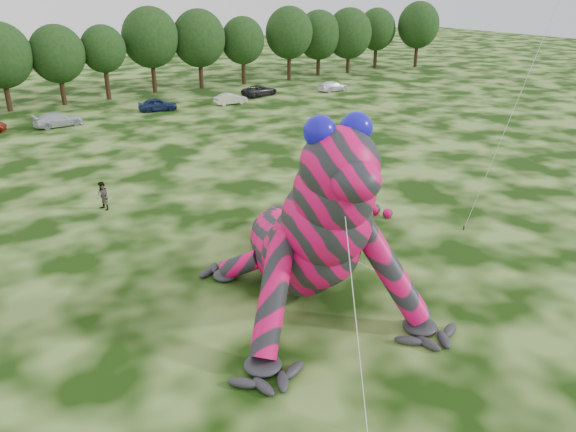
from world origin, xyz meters
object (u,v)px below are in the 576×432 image
at_px(tree_13, 289,44).
at_px(car_5, 231,99).
at_px(car_3, 58,120).
at_px(tree_16, 376,38).
at_px(car_4, 158,104).
at_px(tree_17, 418,35).
at_px(tree_14, 319,43).
at_px(spectator_3, 357,122).
at_px(spectator_1, 103,196).
at_px(tree_9, 105,63).
at_px(tree_15, 349,41).
at_px(tree_7, 2,67).
at_px(car_6, 260,90).
at_px(spectator_5, 321,169).
at_px(tree_10, 151,50).
at_px(inflatable_gecko, 292,193).
at_px(tree_12, 243,51).
at_px(car_7, 333,86).
at_px(tree_11, 200,49).
at_px(tree_8, 59,65).

distance_m(tree_13, car_5, 18.95).
relative_size(tree_13, car_3, 2.17).
height_order(tree_16, car_3, tree_16).
bearing_deg(car_4, tree_17, -68.04).
relative_size(tree_17, car_3, 2.21).
xyz_separation_m(tree_17, car_5, (-39.93, -10.08, -4.51)).
distance_m(tree_14, spectator_3, 34.54).
height_order(car_3, car_4, car_4).
bearing_deg(car_5, spectator_3, -164.17).
distance_m(spectator_3, spectator_1, 27.19).
height_order(tree_9, tree_15, tree_15).
xyz_separation_m(tree_7, car_6, (27.58, -7.59, -4.08)).
bearing_deg(spectator_3, car_6, -96.37).
distance_m(tree_17, spectator_5, 60.14).
distance_m(tree_9, car_4, 10.48).
height_order(tree_10, tree_14, tree_10).
bearing_deg(inflatable_gecko, tree_12, 74.90).
bearing_deg(tree_15, tree_16, 12.93).
distance_m(tree_7, tree_9, 11.17).
bearing_deg(car_7, tree_9, 66.23).
xyz_separation_m(inflatable_gecko, tree_12, (25.15, 49.75, -0.07)).
xyz_separation_m(tree_9, tree_17, (50.88, -0.68, 0.81)).
bearing_deg(tree_11, tree_12, -4.18).
bearing_deg(tree_15, car_5, -157.08).
xyz_separation_m(car_3, spectator_1, (-2.70, -24.30, 0.24)).
distance_m(car_4, spectator_5, 28.52).
bearing_deg(tree_10, tree_16, 1.20).
height_order(tree_12, car_6, tree_12).
bearing_deg(tree_12, car_5, -125.63).
bearing_deg(tree_8, car_4, -49.41).
bearing_deg(spectator_5, tree_15, -3.12).
height_order(tree_9, car_5, tree_9).
bearing_deg(tree_8, car_7, -18.09).
bearing_deg(spectator_1, car_4, 131.45).
xyz_separation_m(tree_8, tree_17, (56.17, -0.32, 0.68)).
bearing_deg(car_6, tree_14, -69.39).
height_order(inflatable_gecko, car_7, inflatable_gecko).
bearing_deg(tree_9, car_6, -26.32).
relative_size(tree_13, car_7, 2.34).
distance_m(tree_10, spectator_3, 31.28).
relative_size(tree_16, tree_17, 0.91).
distance_m(tree_7, spectator_5, 40.54).
bearing_deg(car_6, car_3, 86.24).
xyz_separation_m(tree_7, tree_8, (5.86, 0.18, -0.27)).
xyz_separation_m(tree_9, tree_16, (44.38, 2.03, 0.35)).
xyz_separation_m(tree_7, tree_15, (48.56, 0.97, 0.08)).
relative_size(tree_16, spectator_3, 5.74).
bearing_deg(spectator_3, tree_17, -145.28).
height_order(tree_7, tree_12, tree_7).
relative_size(tree_7, car_7, 2.18).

